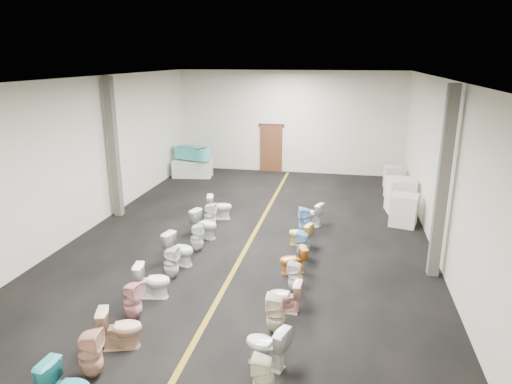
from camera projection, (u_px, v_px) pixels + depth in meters
floor at (253, 236)px, 13.34m from camera, size 16.00×16.00×0.00m
ceiling at (252, 78)px, 12.06m from camera, size 16.00×16.00×0.00m
wall_back at (289, 122)px, 20.22m from camera, size 10.00×0.00×10.00m
wall_front at (109, 313)px, 5.18m from camera, size 10.00×0.00×10.00m
wall_left at (89, 154)px, 13.65m from camera, size 0.00×16.00×16.00m
wall_right at (442, 170)px, 11.75m from camera, size 0.00×16.00×16.00m
aisle_stripe at (253, 236)px, 13.34m from camera, size 0.12×15.60×0.01m
back_door at (271, 149)px, 20.66m from camera, size 1.00×0.10×2.10m
door_frame at (271, 125)px, 20.36m from camera, size 1.15×0.08×0.10m
column_left at (113, 148)px, 14.54m from camera, size 0.25×0.25×4.50m
column_right at (443, 185)px, 10.39m from camera, size 0.25×0.25×4.50m
display_table at (193, 168)px, 19.89m from camera, size 1.76×1.04×0.74m
bathtub at (192, 153)px, 19.69m from camera, size 1.79×1.06×0.55m
appliance_crate_a at (404, 210)px, 14.12m from camera, size 0.93×0.93×0.98m
appliance_crate_b at (400, 196)px, 15.30m from camera, size 0.94×0.94×1.14m
appliance_crate_c at (395, 188)px, 16.81m from camera, size 0.78×0.78×0.80m
appliance_crate_d at (392, 177)px, 18.14m from camera, size 0.65×0.65×0.88m
toilet_left_1 at (90, 354)px, 7.38m from camera, size 0.45×0.44×0.85m
toilet_left_2 at (120, 328)px, 8.16m from camera, size 0.86×0.65×0.78m
toilet_left_3 at (133, 301)px, 9.04m from camera, size 0.43×0.43×0.80m
toilet_left_4 at (153, 281)px, 9.88m from camera, size 0.82×0.55×0.77m
toilet_left_5 at (171, 263)px, 10.73m from camera, size 0.37×0.36×0.78m
toilet_left_6 at (179, 249)px, 11.46m from camera, size 0.88×0.63×0.81m
toilet_left_7 at (197, 237)px, 12.25m from camera, size 0.41×0.40×0.77m
toilet_left_8 at (205, 224)px, 13.16m from camera, size 0.89×0.67×0.81m
toilet_left_9 at (210, 216)px, 13.89m from camera, size 0.37×0.36×0.80m
toilet_left_10 at (220, 207)px, 14.70m from camera, size 0.87×0.62×0.80m
toilet_right_0 at (263, 377)px, 6.92m from camera, size 0.35×0.34×0.74m
toilet_right_1 at (266, 345)px, 7.66m from camera, size 0.86×0.65×0.78m
toilet_right_2 at (276, 314)px, 8.60m from camera, size 0.38×0.37×0.79m
toilet_right_3 at (285, 296)px, 9.31m from camera, size 0.70×0.42×0.70m
toilet_right_4 at (296, 277)px, 10.10m from camera, size 0.37×0.37×0.72m
toilet_right_5 at (293, 260)px, 11.01m from camera, size 0.74×0.59×0.66m
toilet_right_6 at (303, 245)px, 11.77m from camera, size 0.41×0.40×0.74m
toilet_right_7 at (300, 234)px, 12.59m from camera, size 0.76×0.58×0.69m
toilet_right_8 at (305, 221)px, 13.37m from camera, size 0.47×0.47×0.85m
toilet_right_9 at (311, 214)px, 14.14m from camera, size 0.83×0.67×0.74m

